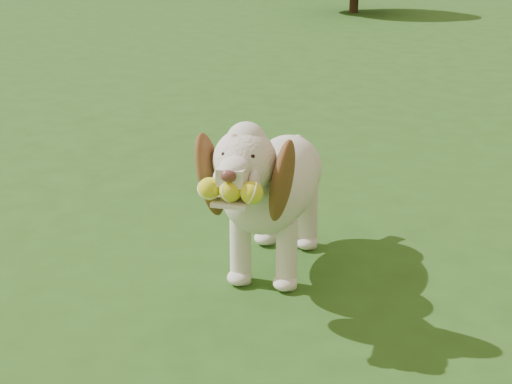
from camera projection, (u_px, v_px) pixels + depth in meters
The scene contains 2 objects.
ground at pixel (247, 303), 3.44m from camera, with size 80.00×80.00×0.00m, color #264C15.
dog at pixel (271, 182), 3.57m from camera, with size 0.69×1.16×0.78m.
Camera 1 is at (1.84, -2.47, 1.61)m, focal length 60.00 mm.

